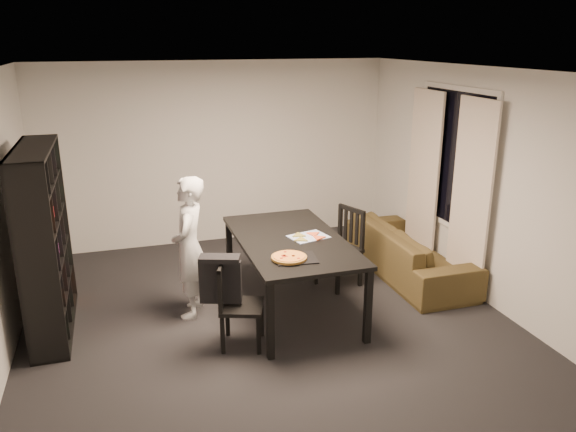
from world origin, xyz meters
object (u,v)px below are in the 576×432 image
object	(u,v)px
chair_left	(233,299)
sofa	(408,251)
chair_right	(344,241)
pepperoni_pizza	(289,257)
person	(189,247)
baking_tray	(296,258)
bookshelf	(45,241)
dining_table	(291,245)

from	to	relation	value
chair_left	sofa	xyz separation A→B (m)	(2.48, 1.05, -0.18)
chair_right	pepperoni_pizza	distance (m)	1.48
chair_right	person	bearing A→B (deg)	-104.27
chair_left	sofa	world-z (taller)	chair_left
chair_left	baking_tray	bearing A→B (deg)	-70.01
person	pepperoni_pizza	world-z (taller)	person
chair_left	person	distance (m)	0.88
bookshelf	pepperoni_pizza	distance (m)	2.45
bookshelf	pepperoni_pizza	bearing A→B (deg)	-21.43
sofa	pepperoni_pizza	bearing A→B (deg)	118.50
chair_left	chair_right	world-z (taller)	chair_right
bookshelf	sofa	size ratio (longest dim) A/B	0.89
pepperoni_pizza	sofa	size ratio (longest dim) A/B	0.16
chair_left	pepperoni_pizza	distance (m)	0.67
dining_table	person	bearing A→B (deg)	168.98
dining_table	chair_right	xyz separation A→B (m)	(0.82, 0.45, -0.21)
chair_right	pepperoni_pizza	xyz separation A→B (m)	(-1.02, -1.02, 0.31)
person	sofa	xyz separation A→B (m)	(2.78, 0.27, -0.46)
baking_tray	chair_right	bearing A→B (deg)	47.00
pepperoni_pizza	dining_table	bearing A→B (deg)	70.77
pepperoni_pizza	chair_right	bearing A→B (deg)	44.93
dining_table	chair_left	bearing A→B (deg)	-142.92
bookshelf	chair_right	xyz separation A→B (m)	(3.30, 0.13, -0.41)
chair_left	person	bearing A→B (deg)	39.80
pepperoni_pizza	bookshelf	bearing A→B (deg)	158.57
sofa	baking_tray	bearing A→B (deg)	119.43
person	pepperoni_pizza	bearing A→B (deg)	66.01
bookshelf	chair_left	xyz separation A→B (m)	(1.71, -0.90, -0.46)
bookshelf	chair_right	world-z (taller)	bookshelf
bookshelf	pepperoni_pizza	world-z (taller)	bookshelf
baking_tray	dining_table	bearing A→B (deg)	77.35
dining_table	chair_right	distance (m)	0.96
sofa	dining_table	bearing A→B (deg)	105.41
person	baking_tray	size ratio (longest dim) A/B	3.84
person	baking_tray	bearing A→B (deg)	68.20
bookshelf	sofa	world-z (taller)	bookshelf
person	baking_tray	distance (m)	1.22
chair_right	baking_tray	bearing A→B (deg)	-64.67
dining_table	person	world-z (taller)	person
person	bookshelf	bearing A→B (deg)	-76.97
person	pepperoni_pizza	distance (m)	1.16
baking_tray	pepperoni_pizza	world-z (taller)	pepperoni_pizza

